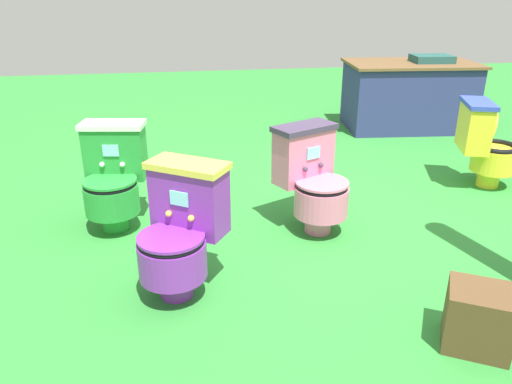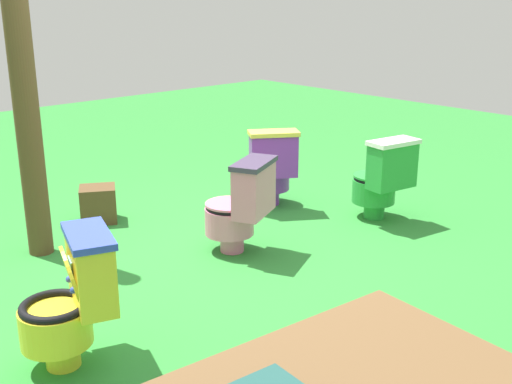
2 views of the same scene
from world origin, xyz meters
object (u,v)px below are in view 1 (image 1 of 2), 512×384
Objects in this scene: toilet_pink at (313,179)px; toilet_purple at (180,231)px; vendor_table at (408,95)px; small_crate at (478,318)px; toilet_green at (113,176)px; toilet_yellow at (485,144)px.

toilet_purple is at bearing 8.53° from toilet_pink.
toilet_pink is at bearing -112.16° from toilet_purple.
small_crate is (-1.37, -3.72, -0.24)m from vendor_table.
toilet_purple is at bearing 125.40° from toilet_green.
toilet_green is at bearing -30.49° from toilet_purple.
small_crate is (-1.19, -1.88, -0.22)m from toilet_yellow.
toilet_green is 1.00m from toilet_purple.
toilet_pink reaches higher than small_crate.
toilet_green is at bearing -37.21° from toilet_pink.
vendor_table is (1.81, 2.39, 0.02)m from toilet_pink.
toilet_yellow is at bearing -121.78° from toilet_purple.
vendor_table is at bearing -167.05° from toilet_yellow.
toilet_green is 3.81m from vendor_table.
toilet_yellow is at bearing 57.74° from small_crate.
vendor_table is at bearing 69.81° from small_crate.
toilet_pink is 1.00× the size of toilet_green.
toilet_pink and toilet_purple have the same top height.
small_crate is (1.36, -0.71, -0.22)m from toilet_purple.
vendor_table reaches higher than small_crate.
toilet_yellow and toilet_green have the same top height.
toilet_green is at bearing 138.22° from small_crate.
toilet_yellow is 2.23m from small_crate.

